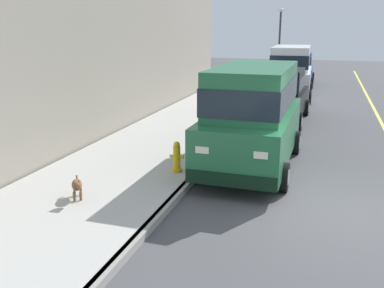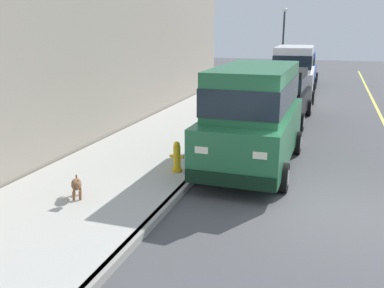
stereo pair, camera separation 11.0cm
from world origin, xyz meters
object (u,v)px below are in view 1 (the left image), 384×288
at_px(car_green_van, 253,112).
at_px(car_blue_sedan, 297,68).
at_px(car_black_sedan, 279,95).
at_px(car_white_van, 291,70).
at_px(street_lamp, 280,35).
at_px(fire_hydrant, 177,158).
at_px(dog_brown, 77,186).

height_order(car_green_van, car_blue_sedan, car_green_van).
height_order(car_black_sedan, car_white_van, car_white_van).
bearing_deg(car_green_van, car_white_van, 90.25).
bearing_deg(car_blue_sedan, street_lamp, 127.96).
xyz_separation_m(car_green_van, car_white_van, (-0.05, 11.13, 0.00)).
xyz_separation_m(fire_hydrant, street_lamp, (0.10, 19.64, 2.43)).
bearing_deg(car_green_van, street_lamp, 94.49).
bearing_deg(street_lamp, car_white_van, -79.05).
bearing_deg(car_blue_sedan, car_white_van, -89.47).
xyz_separation_m(car_white_van, dog_brown, (-2.79, -14.64, -0.97)).
bearing_deg(fire_hydrant, dog_brown, -120.83).
xyz_separation_m(car_white_van, fire_hydrant, (-1.49, -12.46, -0.92)).
bearing_deg(car_blue_sedan, dog_brown, -97.76).
bearing_deg(car_white_van, street_lamp, 100.95).
xyz_separation_m(car_black_sedan, car_white_van, (-0.06, 5.39, 0.41)).
relative_size(fire_hydrant, street_lamp, 0.16).
distance_m(car_green_van, dog_brown, 4.62).
bearing_deg(dog_brown, car_black_sedan, 72.86).
bearing_deg(car_white_van, fire_hydrant, -96.82).
height_order(car_green_van, car_black_sedan, car_green_van).
height_order(car_green_van, dog_brown, car_green_van).
distance_m(car_white_van, street_lamp, 7.47).
distance_m(car_blue_sedan, street_lamp, 2.91).
relative_size(car_white_van, dog_brown, 7.39).
xyz_separation_m(car_blue_sedan, street_lamp, (-1.34, 1.72, 1.92)).
height_order(car_blue_sedan, fire_hydrant, car_blue_sedan).
distance_m(car_green_van, car_blue_sedan, 16.60).
height_order(car_black_sedan, street_lamp, street_lamp).
bearing_deg(car_black_sedan, car_blue_sedan, 90.57).
bearing_deg(car_black_sedan, car_white_van, 90.62).
distance_m(dog_brown, street_lamp, 22.01).
relative_size(car_white_van, fire_hydrant, 6.83).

